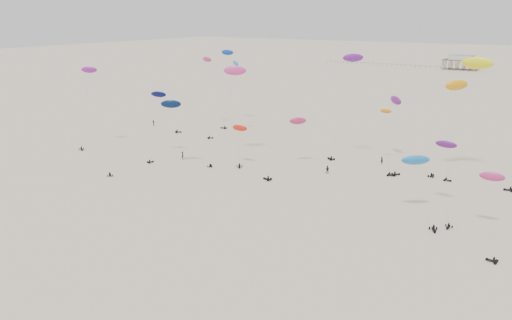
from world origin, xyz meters
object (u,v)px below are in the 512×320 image
Objects in this scene: rig_0 at (240,139)px; rig_9 at (349,77)px; spectator_0 at (183,159)px; rig_4 at (87,89)px; pavilion_main at (461,63)px.

rig_9 reaches higher than rig_0.
rig_0 is 0.38× the size of rig_9.
rig_4 is at bearing 55.64° from spectator_0.
rig_0 is (-3.58, -247.31, 2.00)m from pavilion_main.
spectator_0 is at bearing -18.02° from rig_0.
rig_4 reaches higher than pavilion_main.
pavilion_main reaches higher than rig_0.
rig_0 is at bearing 160.10° from rig_9.
rig_9 is 44.31m from spectator_0.
rig_0 is 44.89m from rig_4.
pavilion_main is 0.99× the size of rig_4.
rig_9 reaches higher than rig_4.
rig_0 is 4.17× the size of spectator_0.
rig_0 is at bearing -90.83° from pavilion_main.
spectator_0 is at bearing 128.72° from rig_4.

